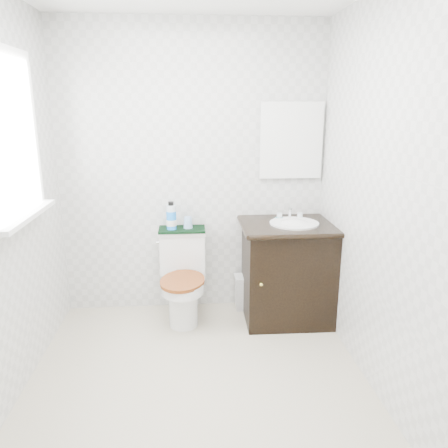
{
  "coord_description": "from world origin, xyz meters",
  "views": [
    {
      "loc": [
        -0.03,
        -2.41,
        1.73
      ],
      "look_at": [
        0.23,
        0.75,
        0.87
      ],
      "focal_mm": 35.0,
      "sensor_mm": 36.0,
      "label": 1
    }
  ],
  "objects": [
    {
      "name": "floor",
      "position": [
        0.0,
        0.0,
        0.0
      ],
      "size": [
        2.4,
        2.4,
        0.0
      ],
      "primitive_type": "plane",
      "color": "beige",
      "rests_on": "ground"
    },
    {
      "name": "wall_back",
      "position": [
        0.0,
        1.2,
        1.2
      ],
      "size": [
        2.4,
        0.0,
        2.4
      ],
      "primitive_type": "plane",
      "rotation": [
        1.57,
        0.0,
        0.0
      ],
      "color": "silver",
      "rests_on": "ground"
    },
    {
      "name": "wall_front",
      "position": [
        0.0,
        -1.2,
        1.2
      ],
      "size": [
        2.4,
        0.0,
        2.4
      ],
      "primitive_type": "plane",
      "rotation": [
        -1.57,
        0.0,
        0.0
      ],
      "color": "silver",
      "rests_on": "ground"
    },
    {
      "name": "wall_right",
      "position": [
        1.1,
        0.0,
        1.2
      ],
      "size": [
        0.0,
        2.4,
        2.4
      ],
      "primitive_type": "plane",
      "rotation": [
        1.57,
        0.0,
        -1.57
      ],
      "color": "silver",
      "rests_on": "ground"
    },
    {
      "name": "window",
      "position": [
        -1.07,
        0.25,
        1.55
      ],
      "size": [
        0.02,
        0.7,
        0.9
      ],
      "primitive_type": "cube",
      "color": "white",
      "rests_on": "wall_left"
    },
    {
      "name": "mirror",
      "position": [
        0.82,
        1.18,
        1.45
      ],
      "size": [
        0.5,
        0.02,
        0.6
      ],
      "primitive_type": "cube",
      "color": "silver",
      "rests_on": "wall_back"
    },
    {
      "name": "toilet",
      "position": [
        -0.1,
        0.97,
        0.32
      ],
      "size": [
        0.41,
        0.63,
        0.73
      ],
      "color": "white",
      "rests_on": "floor"
    },
    {
      "name": "vanity",
      "position": [
        0.77,
        0.9,
        0.43
      ],
      "size": [
        0.75,
        0.65,
        0.92
      ],
      "color": "black",
      "rests_on": "floor"
    },
    {
      "name": "trash_bin",
      "position": [
        0.45,
        1.09,
        0.15
      ],
      "size": [
        0.21,
        0.17,
        0.3
      ],
      "color": "silver",
      "rests_on": "floor"
    },
    {
      "name": "towel",
      "position": [
        -0.1,
        1.09,
        0.73
      ],
      "size": [
        0.38,
        0.22,
        0.02
      ],
      "primitive_type": "cube",
      "color": "black",
      "rests_on": "toilet"
    },
    {
      "name": "mouthwash_bottle",
      "position": [
        -0.18,
        1.07,
        0.85
      ],
      "size": [
        0.08,
        0.08,
        0.23
      ],
      "color": "#1B7AEA",
      "rests_on": "towel"
    },
    {
      "name": "cup",
      "position": [
        -0.05,
        1.1,
        0.79
      ],
      "size": [
        0.08,
        0.08,
        0.1
      ],
      "primitive_type": "cone",
      "color": "#85ACDA",
      "rests_on": "towel"
    },
    {
      "name": "soap_bar",
      "position": [
        0.71,
        1.04,
        0.83
      ],
      "size": [
        0.07,
        0.05,
        0.02
      ],
      "primitive_type": "ellipsoid",
      "color": "#196C7C",
      "rests_on": "vanity"
    }
  ]
}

